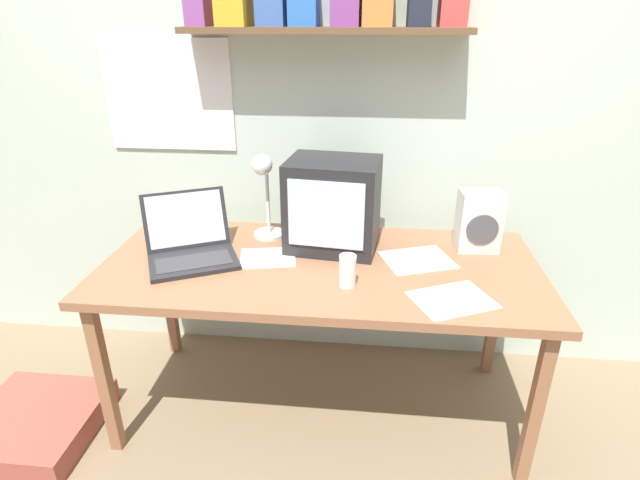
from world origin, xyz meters
The scene contains 13 objects.
ground_plane centered at (0.00, 0.00, 0.00)m, with size 12.00×12.00×0.00m, color #857054.
back_wall centered at (0.00, 0.50, 1.31)m, with size 5.60×0.24×2.60m.
corner_desk centered at (0.00, 0.00, 0.67)m, with size 1.73×0.78×0.73m.
crt_monitor centered at (0.04, 0.16, 0.91)m, with size 0.40×0.33×0.38m.
laptop centered at (-0.53, 0.01, 0.79)m, with size 0.45×0.45×0.24m.
desk_lamp centered at (-0.26, 0.21, 0.96)m, with size 0.14×0.16×0.38m.
juice_glass centered at (0.12, -0.17, 0.78)m, with size 0.06×0.06×0.12m.
space_heater centered at (0.64, 0.20, 0.85)m, with size 0.18×0.14×0.25m.
loose_paper_near_monitor centered at (0.39, 0.06, 0.73)m, with size 0.32×0.29×0.00m.
printed_handout centered at (0.48, -0.24, 0.73)m, with size 0.32×0.29×0.00m.
loose_paper_near_laptop centered at (-0.21, 0.02, 0.73)m, with size 0.25×0.22×0.00m.
open_notebook centered at (-0.62, 0.21, 0.73)m, with size 0.26×0.16×0.00m.
floor_cushion centered at (-1.18, -0.30, 0.05)m, with size 0.50×0.50×0.11m.
Camera 1 is at (0.18, -1.76, 1.63)m, focal length 28.00 mm.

